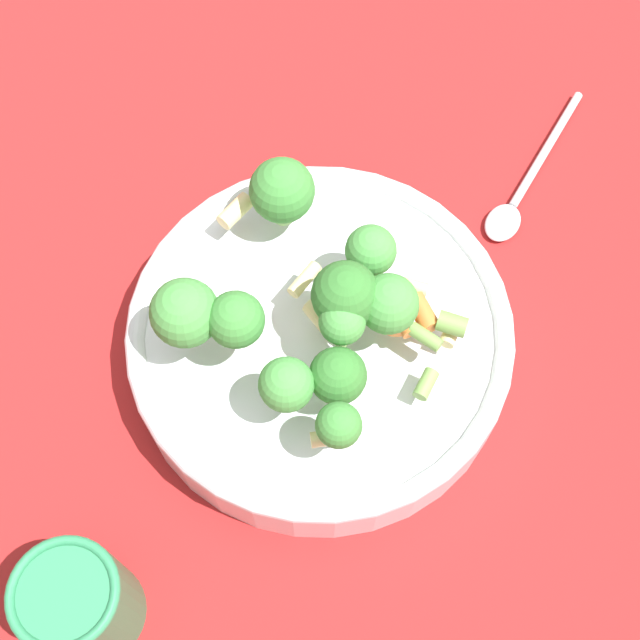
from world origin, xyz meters
TOP-DOWN VIEW (x-y plane):
  - ground_plane at (0.00, 0.00)m, footprint 3.00×3.00m
  - bowl at (0.00, 0.00)m, footprint 0.27×0.27m
  - pasta_salad at (0.00, -0.01)m, footprint 0.20×0.20m
  - cup at (0.20, -0.12)m, footprint 0.07×0.07m
  - spoon at (-0.16, 0.14)m, footprint 0.16×0.08m

SIDE VIEW (x-z plane):
  - ground_plane at x=0.00m, z-range 0.00..0.00m
  - spoon at x=-0.16m, z-range 0.00..0.01m
  - bowl at x=0.00m, z-range 0.00..0.05m
  - cup at x=0.20m, z-range 0.00..0.09m
  - pasta_salad at x=0.00m, z-range 0.05..0.13m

